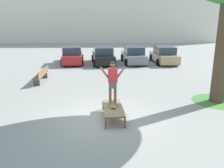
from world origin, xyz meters
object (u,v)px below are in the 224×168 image
object	(u,v)px
car_grey	(134,55)
car_tan	(164,55)
park_bench	(41,75)
skate_box	(113,108)
skater	(113,80)
car_black	(103,56)
car_red	(72,56)
skateboard	(113,104)

from	to	relation	value
car_grey	car_tan	distance (m)	2.76
park_bench	skate_box	bearing A→B (deg)	-53.02
car_grey	car_tan	xyz separation A→B (m)	(2.76, -0.04, 0.00)
skate_box	car_grey	bearing A→B (deg)	79.65
skater	car_black	bearing A→B (deg)	92.45
skate_box	park_bench	xyz separation A→B (m)	(-4.35, 5.78, 0.03)
car_grey	park_bench	size ratio (longest dim) A/B	1.79
skate_box	car_red	world-z (taller)	car_red
skateboard	skate_box	bearing A→B (deg)	-86.43
skater	park_bench	bearing A→B (deg)	127.61
car_tan	park_bench	size ratio (longest dim) A/B	1.78
skater	car_black	size ratio (longest dim) A/B	0.39
skater	car_black	xyz separation A→B (m)	(-0.51, 11.88, -0.84)
car_tan	park_bench	bearing A→B (deg)	-145.39
skater	car_black	distance (m)	11.93
car_grey	park_bench	world-z (taller)	car_grey
skate_box	car_black	size ratio (longest dim) A/B	0.45
car_red	car_black	distance (m)	2.78
park_bench	car_grey	bearing A→B (deg)	44.58
park_bench	car_black	bearing A→B (deg)	58.42
car_red	car_black	xyz separation A→B (m)	(2.76, -0.28, 0.00)
skate_box	skater	distance (m)	1.13
skateboard	car_grey	world-z (taller)	car_grey
car_red	park_bench	xyz separation A→B (m)	(-1.08, -6.52, -0.24)
skateboard	car_tan	world-z (taller)	car_tan
skate_box	car_red	xyz separation A→B (m)	(-3.28, 12.30, 0.28)
skate_box	car_grey	world-z (taller)	car_grey
car_tan	park_bench	xyz separation A→B (m)	(-9.36, -6.46, -0.24)
park_bench	skateboard	bearing A→B (deg)	-52.40
skate_box	park_bench	distance (m)	7.24
skate_box	skater	size ratio (longest dim) A/B	1.15
skate_box	car_red	bearing A→B (deg)	104.92
skateboard	car_black	world-z (taller)	car_black
skater	car_grey	xyz separation A→B (m)	(2.25, 12.14, -0.84)
skater	car_black	world-z (taller)	skater
skateboard	car_red	bearing A→B (deg)	105.04
skater	car_red	bearing A→B (deg)	105.05
park_bench	car_tan	bearing A→B (deg)	34.61
car_tan	park_bench	world-z (taller)	car_tan
car_red	car_grey	world-z (taller)	same
skate_box	skater	world-z (taller)	skater
car_black	park_bench	size ratio (longest dim) A/B	1.81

